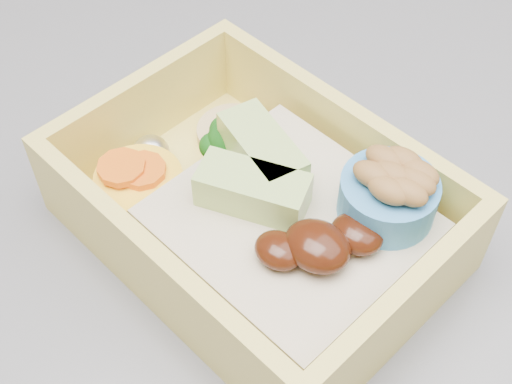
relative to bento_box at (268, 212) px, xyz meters
The scene contains 1 object.
bento_box is the anchor object (origin of this frame).
Camera 1 is at (0.37, -0.21, 1.25)m, focal length 50.00 mm.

